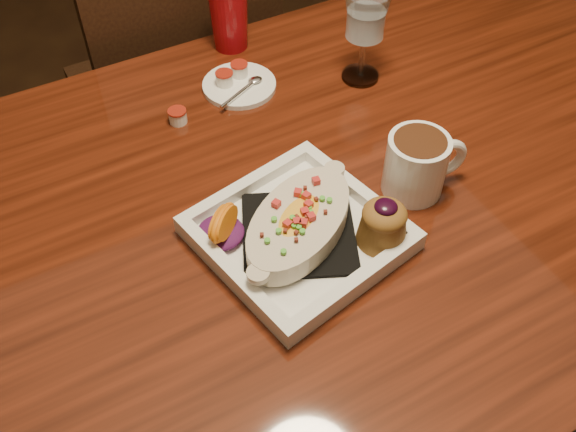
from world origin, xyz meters
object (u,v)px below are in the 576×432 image
plate (307,228)px  red_tumbler (229,17)px  table (321,230)px  saucer (238,84)px  chair_far (181,91)px  coffee_mug (418,163)px  goblet (366,20)px

plate → red_tumbler: bearing=65.4°
table → saucer: 0.30m
chair_far → coffee_mug: chair_far is taller
coffee_mug → goblet: goblet is taller
chair_far → table: bearing=90.0°
plate → red_tumbler: red_tumbler is taller
plate → goblet: (0.27, 0.28, 0.09)m
table → plate: (-0.07, -0.08, 0.12)m
coffee_mug → goblet: 0.28m
chair_far → goblet: 0.59m
plate → saucer: size_ratio=2.25×
chair_far → red_tumbler: bearing=99.6°
table → plate: plate is taller
coffee_mug → saucer: 0.37m
goblet → red_tumbler: goblet is taller
red_tumbler → chair_far: bearing=99.6°
goblet → coffee_mug: bearing=-106.7°
plate → coffee_mug: coffee_mug is taller
plate → red_tumbler: 0.49m
coffee_mug → red_tumbler: red_tumbler is taller
saucer → plate: bearing=-100.7°
chair_far → saucer: bearing=89.0°
goblet → red_tumbler: bearing=128.2°
table → plate: bearing=-134.0°
chair_far → goblet: size_ratio=5.70×
saucer → goblet: bearing=-21.1°
coffee_mug → red_tumbler: bearing=110.1°
coffee_mug → saucer: (-0.12, 0.34, -0.04)m
plate → saucer: plate is taller
chair_far → goblet: bearing=114.5°
table → chair_far: (-0.00, 0.63, -0.15)m
table → plate: 0.16m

